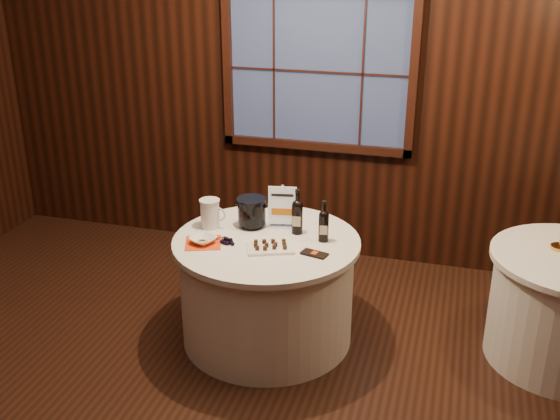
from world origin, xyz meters
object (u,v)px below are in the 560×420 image
(glass_pitcher, at_px, (210,213))
(ice_bucket, at_px, (252,212))
(port_bottle_left, at_px, (297,214))
(main_table, at_px, (267,289))
(chocolate_box, at_px, (314,254))
(port_bottle_right, at_px, (324,224))
(grape_bunch, at_px, (229,240))
(sign_stand, at_px, (282,213))
(chocolate_plate, at_px, (270,246))
(cracker_bowl, at_px, (203,240))

(glass_pitcher, bearing_deg, ice_bucket, 20.62)
(port_bottle_left, distance_m, glass_pitcher, 0.62)
(main_table, distance_m, chocolate_box, 0.55)
(port_bottle_right, distance_m, grape_bunch, 0.65)
(sign_stand, xyz_separation_m, port_bottle_left, (0.13, -0.07, 0.03))
(port_bottle_right, bearing_deg, port_bottle_left, 148.02)
(glass_pitcher, bearing_deg, port_bottle_left, 9.15)
(ice_bucket, distance_m, chocolate_box, 0.63)
(port_bottle_left, height_order, chocolate_plate, port_bottle_left)
(port_bottle_right, bearing_deg, glass_pitcher, 167.62)
(main_table, relative_size, port_bottle_left, 3.97)
(chocolate_plate, bearing_deg, port_bottle_right, 35.91)
(port_bottle_right, distance_m, chocolate_plate, 0.39)
(sign_stand, xyz_separation_m, grape_bunch, (-0.27, -0.35, -0.09))
(chocolate_plate, xyz_separation_m, grape_bunch, (-0.30, 0.01, 0.00))
(chocolate_plate, bearing_deg, port_bottle_left, 70.50)
(glass_pitcher, bearing_deg, chocolate_box, -13.14)
(port_bottle_right, relative_size, grape_bunch, 1.62)
(chocolate_plate, distance_m, cracker_bowl, 0.46)
(chocolate_box, relative_size, grape_bunch, 0.96)
(sign_stand, height_order, grape_bunch, sign_stand)
(chocolate_plate, height_order, cracker_bowl, cracker_bowl)
(ice_bucket, bearing_deg, port_bottle_left, -3.52)
(main_table, height_order, chocolate_plate, chocolate_plate)
(port_bottle_right, bearing_deg, sign_stand, 144.19)
(ice_bucket, distance_m, grape_bunch, 0.32)
(main_table, xyz_separation_m, port_bottle_left, (0.17, 0.16, 0.52))
(main_table, height_order, glass_pitcher, glass_pitcher)
(port_bottle_right, distance_m, chocolate_box, 0.26)
(main_table, bearing_deg, ice_bucket, 132.19)
(ice_bucket, relative_size, grape_bunch, 1.19)
(grape_bunch, bearing_deg, port_bottle_left, 35.16)
(port_bottle_left, distance_m, port_bottle_right, 0.22)
(sign_stand, height_order, port_bottle_right, sign_stand)
(main_table, relative_size, port_bottle_right, 4.43)
(glass_pitcher, bearing_deg, cracker_bowl, -76.41)
(ice_bucket, xyz_separation_m, grape_bunch, (-0.06, -0.30, -0.09))
(chocolate_plate, xyz_separation_m, glass_pitcher, (-0.51, 0.23, 0.09))
(grape_bunch, bearing_deg, sign_stand, 52.24)
(chocolate_box, bearing_deg, main_table, 173.23)
(chocolate_box, relative_size, glass_pitcher, 0.82)
(ice_bucket, height_order, chocolate_box, ice_bucket)
(grape_bunch, xyz_separation_m, glass_pitcher, (-0.21, 0.21, 0.08))
(chocolate_box, bearing_deg, grape_bunch, -167.51)
(port_bottle_left, relative_size, cracker_bowl, 1.95)
(glass_pitcher, bearing_deg, chocolate_plate, -21.22)
(port_bottle_right, height_order, chocolate_plate, port_bottle_right)
(sign_stand, distance_m, chocolate_box, 0.50)
(main_table, bearing_deg, sign_stand, 78.46)
(sign_stand, distance_m, grape_bunch, 0.46)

